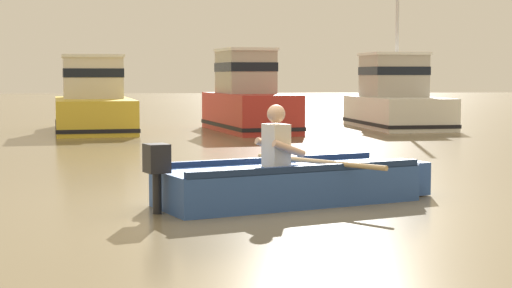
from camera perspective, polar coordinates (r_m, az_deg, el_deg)
The scene contains 5 objects.
ground_plane at distance 9.97m, azimuth 0.41°, elevation -4.08°, with size 120.00×120.00×0.00m, color #7A6B4C.
rowboat_with_person at distance 9.92m, azimuth 2.52°, elevation -2.66°, with size 3.62×2.11×1.19m.
moored_boat_yellow at distance 23.13m, azimuth -11.21°, elevation 2.81°, with size 2.67×5.26×2.09m.
moored_boat_red at distance 22.61m, azimuth -0.55°, elevation 3.04°, with size 2.43×4.72×2.27m.
moored_boat_white at distance 24.45m, azimuth 9.66°, elevation 3.03°, with size 2.29×4.55×4.57m.
Camera 1 is at (-1.19, -9.77, 1.54)m, focal length 57.79 mm.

